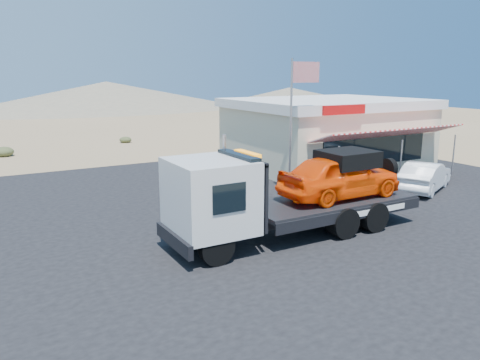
% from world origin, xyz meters
% --- Properties ---
extents(ground, '(120.00, 120.00, 0.00)m').
position_xyz_m(ground, '(0.00, 0.00, 0.00)').
color(ground, '#89724E').
rests_on(ground, ground).
extents(asphalt_lot, '(32.00, 24.00, 0.02)m').
position_xyz_m(asphalt_lot, '(2.00, 3.00, 0.01)').
color(asphalt_lot, black).
rests_on(asphalt_lot, ground).
extents(tow_truck, '(8.95, 2.65, 2.99)m').
position_xyz_m(tow_truck, '(1.46, -0.14, 1.61)').
color(tow_truck, black).
rests_on(tow_truck, asphalt_lot).
extents(white_sedan, '(4.36, 3.05, 1.36)m').
position_xyz_m(white_sedan, '(10.50, 1.83, 0.70)').
color(white_sedan, silver).
rests_on(white_sedan, asphalt_lot).
extents(jerky_store, '(10.40, 9.97, 3.90)m').
position_xyz_m(jerky_store, '(10.50, 8.97, 1.99)').
color(jerky_store, beige).
rests_on(jerky_store, asphalt_lot).
extents(flagpole, '(1.55, 0.10, 6.00)m').
position_xyz_m(flagpole, '(4.93, 4.50, 3.76)').
color(flagpole, '#99999E').
rests_on(flagpole, asphalt_lot).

